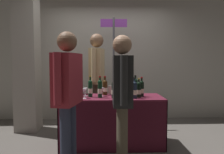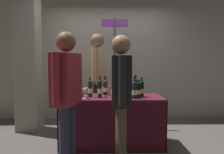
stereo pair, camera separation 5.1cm
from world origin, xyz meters
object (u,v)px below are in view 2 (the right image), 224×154
Objects in this scene: wine_glass_near_vendor at (102,90)px; booth_signpost at (115,61)px; wine_glass_mid at (86,90)px; flower_vase at (79,91)px; concrete_pillar at (28,48)px; vendor_presenter at (97,73)px; display_bottle_0 at (114,90)px; taster_foreground_right at (121,91)px; featured_wine_bottle at (134,90)px; wine_glass_near_taster at (84,91)px; tasting_table at (112,112)px.

booth_signpost is (0.23, 1.01, 0.46)m from wine_glass_near_vendor.
booth_signpost is (0.48, 0.93, 0.46)m from wine_glass_mid.
wine_glass_near_vendor is at bearing 3.36° from flower_vase.
concrete_pillar is 1.48m from flower_vase.
vendor_presenter reaches higher than wine_glass_near_vendor.
display_bottle_0 is 0.18× the size of taster_foreground_right.
featured_wine_bottle is 1.31m from booth_signpost.
taster_foreground_right is (0.50, -0.67, 0.10)m from wine_glass_near_taster.
vendor_presenter is (-0.25, 0.64, 0.57)m from tasting_table.
wine_glass_mid is at bearing 159.18° from featured_wine_bottle.
tasting_table is 0.53m from featured_wine_bottle.
vendor_presenter reaches higher than featured_wine_bottle.
booth_signpost is (-0.02, 1.85, 0.35)m from taster_foreground_right.
concrete_pillar reaches higher than flower_vase.
tasting_table is 0.89m from vendor_presenter.
wine_glass_near_taster is (-0.73, 0.03, -0.03)m from featured_wine_bottle.
taster_foreground_right is (0.07, -0.68, 0.07)m from display_bottle_0.
wine_glass_near_vendor is 0.07× the size of vendor_presenter.
display_bottle_0 is at bearing -81.20° from tasting_table.
wine_glass_near_vendor is (-0.18, 0.16, -0.03)m from display_bottle_0.
flower_vase reaches higher than display_bottle_0.
concrete_pillar is 9.96× the size of featured_wine_bottle.
vendor_presenter is (-0.27, 0.78, 0.20)m from display_bottle_0.
display_bottle_0 is 0.16× the size of vendor_presenter.
wine_glass_near_vendor is 0.67m from vendor_presenter.
featured_wine_bottle reaches higher than wine_glass_mid.
wine_glass_near_taster is 0.08× the size of vendor_presenter.
featured_wine_bottle is at bearing -9.47° from display_bottle_0.
concrete_pillar is at bearing 152.53° from featured_wine_bottle.
flower_vase is (-0.09, -0.09, 0.00)m from wine_glass_mid.
wine_glass_near_vendor reaches higher than tasting_table.
concrete_pillar reaches higher than booth_signpost.
flower_vase is 0.15× the size of booth_signpost.
wine_glass_near_taster is at bearing -57.56° from flower_vase.
featured_wine_bottle reaches higher than display_bottle_0.
concrete_pillar is at bearing 153.15° from tasting_table.
vendor_presenter is at bearing 98.71° from wine_glass_near_vendor.
concrete_pillar is at bearing 143.02° from flower_vase.
concrete_pillar reaches higher than vendor_presenter.
wine_glass_near_taster is 0.84m from taster_foreground_right.
booth_signpost reaches higher than wine_glass_mid.
tasting_table is 0.61m from flower_vase.
taster_foreground_right reaches higher than featured_wine_bottle.
concrete_pillar is 1.50m from wine_glass_mid.
tasting_table is (1.55, -0.78, -1.03)m from concrete_pillar.
display_bottle_0 is at bearing 2.53° from wine_glass_near_taster.
featured_wine_bottle is 0.85m from flower_vase.
wine_glass_mid is at bearing 152.21° from display_bottle_0.
vendor_presenter is at bearing 124.74° from featured_wine_bottle.
booth_signpost is at bearing 62.64° from wine_glass_mid.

